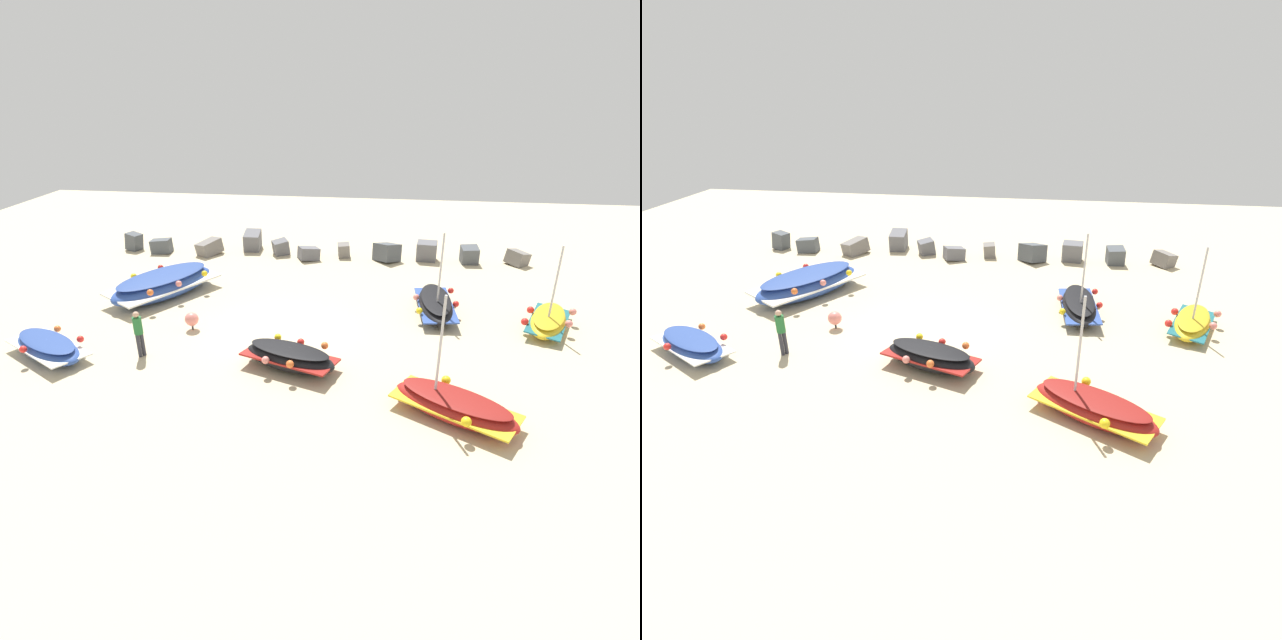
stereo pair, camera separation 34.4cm
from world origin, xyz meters
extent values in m
plane|color=beige|center=(0.00, 0.00, 0.00)|extent=(51.36, 51.36, 0.00)
ellipsoid|color=maroon|center=(6.25, -4.91, 0.38)|extent=(4.08, 3.17, 0.76)
cube|color=gold|center=(6.25, -4.91, 0.41)|extent=(3.97, 3.13, 0.06)
ellipsoid|color=maroon|center=(6.25, -4.91, 0.69)|extent=(3.59, 2.78, 0.12)
cylinder|color=#B7B7BC|center=(5.68, -4.58, 2.29)|extent=(0.08, 0.08, 3.07)
sphere|color=yellow|center=(6.07, -3.85, 0.64)|extent=(0.30, 0.30, 0.30)
sphere|color=yellow|center=(6.43, -5.96, 0.63)|extent=(0.30, 0.30, 0.30)
ellipsoid|color=black|center=(6.23, 2.71, 0.36)|extent=(1.64, 4.05, 0.79)
cube|color=#2D4C9E|center=(6.23, 2.71, 0.40)|extent=(1.66, 3.90, 0.12)
ellipsoid|color=black|center=(6.23, 2.71, 0.67)|extent=(1.42, 3.57, 0.17)
cylinder|color=#B7B7BC|center=(6.25, 2.30, 2.21)|extent=(0.08, 0.08, 2.97)
sphere|color=yellow|center=(5.49, 1.63, 0.55)|extent=(0.27, 0.27, 0.27)
sphere|color=red|center=(7.05, 2.41, 0.61)|extent=(0.27, 0.27, 0.27)
sphere|color=#EA7F75|center=(5.41, 3.02, 0.58)|extent=(0.27, 0.27, 0.27)
sphere|color=red|center=(6.97, 3.80, 0.65)|extent=(0.27, 0.27, 0.27)
ellipsoid|color=black|center=(0.84, -2.69, 0.41)|extent=(3.72, 2.52, 0.92)
cube|color=maroon|center=(0.84, -2.69, 0.45)|extent=(3.59, 2.47, 0.17)
ellipsoid|color=black|center=(0.84, -2.69, 0.75)|extent=(3.26, 2.17, 0.22)
sphere|color=yellow|center=(0.20, -1.60, 0.62)|extent=(0.27, 0.27, 0.27)
sphere|color=#EA7F75|center=(0.12, -3.30, 0.61)|extent=(0.27, 0.27, 0.27)
sphere|color=red|center=(1.11, -1.92, 0.65)|extent=(0.27, 0.27, 0.27)
sphere|color=orange|center=(1.02, -3.61, 0.70)|extent=(0.27, 0.27, 0.27)
sphere|color=orange|center=(2.01, -2.24, 0.74)|extent=(0.27, 0.27, 0.27)
ellipsoid|color=#2D4C9E|center=(-6.18, 3.05, 0.54)|extent=(4.60, 5.68, 1.17)
cube|color=white|center=(-6.18, 3.05, 0.59)|extent=(4.53, 5.52, 0.18)
ellipsoid|color=navy|center=(-6.18, 3.05, 0.99)|extent=(4.02, 4.98, 0.25)
sphere|color=yellow|center=(-4.40, 3.72, 0.95)|extent=(0.28, 0.28, 0.28)
sphere|color=red|center=(-6.81, 4.29, 0.94)|extent=(0.28, 0.28, 0.28)
sphere|color=#EA7F75|center=(-5.17, 2.44, 0.90)|extent=(0.28, 0.28, 0.28)
sphere|color=yellow|center=(-7.57, 3.01, 0.92)|extent=(0.28, 0.28, 0.28)
sphere|color=orange|center=(-5.93, 1.16, 0.95)|extent=(0.28, 0.28, 0.28)
ellipsoid|color=#2D4C9E|center=(-8.07, -3.00, 0.35)|extent=(3.82, 3.05, 0.77)
cube|color=white|center=(-8.07, -3.00, 0.38)|extent=(3.71, 3.01, 0.13)
ellipsoid|color=navy|center=(-8.07, -3.00, 0.64)|extent=(3.35, 2.67, 0.18)
sphere|color=orange|center=(-8.38, -1.87, 0.55)|extent=(0.25, 0.25, 0.25)
sphere|color=red|center=(-8.48, -3.72, 0.65)|extent=(0.25, 0.25, 0.25)
sphere|color=red|center=(-6.94, -2.69, 0.63)|extent=(0.25, 0.25, 0.25)
ellipsoid|color=gold|center=(10.66, 1.74, 0.32)|extent=(2.55, 3.62, 0.73)
cube|color=#1E6670|center=(10.66, 1.74, 0.35)|extent=(2.51, 3.50, 0.15)
ellipsoid|color=gold|center=(10.66, 1.74, 0.58)|extent=(2.22, 3.17, 0.19)
cylinder|color=#B7B7BC|center=(10.58, 1.54, 2.10)|extent=(0.08, 0.08, 2.94)
sphere|color=red|center=(9.61, 1.22, 0.50)|extent=(0.29, 0.29, 0.29)
sphere|color=#EA7F75|center=(11.26, 1.16, 0.53)|extent=(0.29, 0.29, 0.29)
sphere|color=red|center=(10.07, 2.31, 0.56)|extent=(0.29, 0.29, 0.29)
sphere|color=#EA7F75|center=(11.72, 2.25, 0.59)|extent=(0.29, 0.29, 0.29)
cylinder|color=#2D2D38|center=(-4.67, -2.46, 0.46)|extent=(0.14, 0.14, 0.92)
cylinder|color=#2D2D38|center=(-4.76, -2.59, 0.46)|extent=(0.14, 0.14, 0.92)
cylinder|color=#236B33|center=(-4.71, -2.52, 1.24)|extent=(0.32, 0.32, 0.64)
sphere|color=tan|center=(-4.71, -2.52, 1.67)|extent=(0.22, 0.22, 0.22)
cube|color=#4C5156|center=(-10.79, 9.62, 0.49)|extent=(1.09, 0.93, 1.10)
cube|color=#4C5156|center=(-8.98, 9.32, 0.39)|extent=(1.22, 0.92, 0.88)
cube|color=slate|center=(-6.09, 9.35, 0.40)|extent=(1.51, 1.67, 1.04)
cube|color=slate|center=(-3.85, 10.57, 0.52)|extent=(1.05, 1.54, 1.23)
cube|color=slate|center=(-2.00, 9.84, 0.42)|extent=(1.14, 1.15, 1.03)
cube|color=slate|center=(-0.29, 9.24, 0.34)|extent=(1.42, 1.42, 0.89)
cube|color=slate|center=(1.63, 9.90, 0.38)|extent=(0.79, 0.86, 0.84)
cube|color=#4C5156|center=(4.06, 9.58, 0.47)|extent=(1.63, 1.77, 1.23)
cube|color=slate|center=(6.25, 9.87, 0.53)|extent=(1.19, 1.07, 1.13)
cube|color=#4C5156|center=(8.55, 9.69, 0.46)|extent=(1.00, 1.05, 1.06)
cube|color=slate|center=(11.13, 9.78, 0.37)|extent=(1.42, 1.37, 0.96)
cylinder|color=#3F3F42|center=(-3.64, -0.19, 0.09)|extent=(0.08, 0.08, 0.19)
sphere|color=#EA7F75|center=(-3.64, -0.19, 0.46)|extent=(0.56, 0.56, 0.56)
camera|label=1|loc=(3.90, -18.01, 9.29)|focal=28.75mm
camera|label=2|loc=(4.25, -17.97, 9.29)|focal=28.75mm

